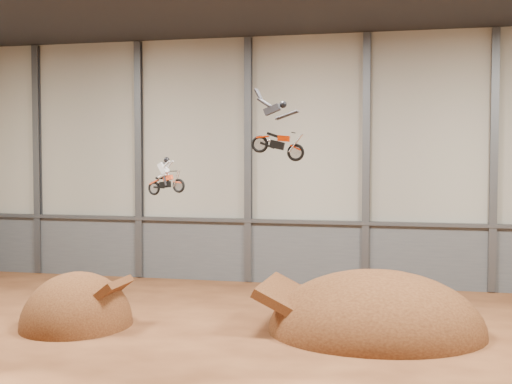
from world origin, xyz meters
The scene contains 13 objects.
floor centered at (0.00, 0.00, 0.00)m, with size 40.00×40.00×0.00m, color #502915.
back_wall centered at (0.00, 15.00, 7.00)m, with size 40.00×0.10×14.00m, color #A29E8F.
lower_band_back centered at (0.00, 14.90, 1.75)m, with size 39.80×0.18×3.50m, color #515458.
steel_rail centered at (0.00, 14.75, 3.55)m, with size 39.80×0.35×0.20m, color #47494F.
steel_column_0 centered at (-16.67, 14.80, 7.00)m, with size 0.40×0.36×13.90m, color #47494F.
steel_column_1 centered at (-10.00, 14.80, 7.00)m, with size 0.40×0.36×13.90m, color #47494F.
steel_column_2 centered at (-3.33, 14.80, 7.00)m, with size 0.40×0.36×13.90m, color #47494F.
steel_column_3 centered at (3.33, 14.80, 7.00)m, with size 0.40×0.36×13.90m, color #47494F.
steel_column_4 centered at (10.00, 14.80, 7.00)m, with size 0.40×0.36×13.90m, color #47494F.
takeoff_ramp centered at (-7.93, 2.92, 0.00)m, with size 4.62×5.33×4.62m, color #3F1F0F.
landing_ramp centered at (4.59, 4.73, 0.00)m, with size 8.91×7.88×5.14m, color #3F1F0F.
fmx_rider_a centered at (-4.83, 5.63, 6.44)m, with size 1.98×0.75×1.79m, color #D84520, non-canonical shape.
fmx_rider_b centered at (0.90, 2.20, 8.43)m, with size 2.79×0.80×2.39m, color #BD2500, non-canonical shape.
Camera 1 is at (6.49, -24.58, 7.31)m, focal length 50.00 mm.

